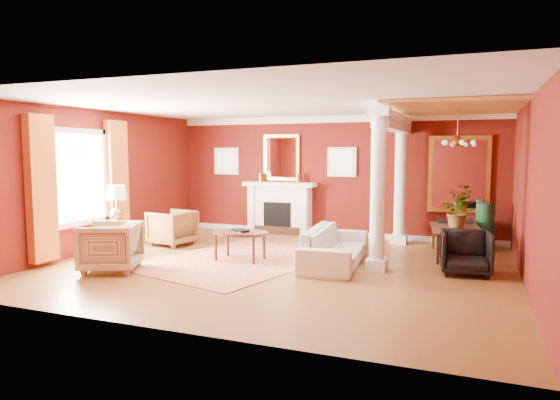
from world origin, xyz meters
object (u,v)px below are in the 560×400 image
at_px(armchair_stripe, 110,244).
at_px(coffee_table, 240,234).
at_px(dining_table, 458,234).
at_px(armchair_leopard, 172,226).
at_px(sofa, 335,240).
at_px(side_table, 117,209).

distance_m(armchair_stripe, coffee_table, 2.32).
bearing_deg(dining_table, coffee_table, 107.96).
distance_m(armchair_leopard, armchair_stripe, 2.43).
distance_m(sofa, dining_table, 2.53).
height_order(coffee_table, dining_table, dining_table).
bearing_deg(sofa, coffee_table, 96.22).
distance_m(sofa, armchair_stripe, 3.95).
relative_size(sofa, armchair_stripe, 2.47).
xyz_separation_m(armchair_leopard, side_table, (-0.41, -1.29, 0.49)).
relative_size(sofa, dining_table, 1.41).
bearing_deg(sofa, dining_table, -58.64).
bearing_deg(armchair_leopard, armchair_stripe, 19.21).
height_order(armchair_leopard, dining_table, dining_table).
relative_size(armchair_stripe, dining_table, 0.57).
height_order(sofa, side_table, side_table).
bearing_deg(side_table, sofa, 10.51).
bearing_deg(armchair_stripe, armchair_leopard, 166.16).
xyz_separation_m(armchair_leopard, armchair_stripe, (0.35, -2.40, 0.04)).
height_order(armchair_leopard, armchair_stripe, armchair_stripe).
distance_m(armchair_stripe, side_table, 1.42).
xyz_separation_m(sofa, side_table, (-4.23, -0.78, 0.47)).
distance_m(sofa, coffee_table, 1.78).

